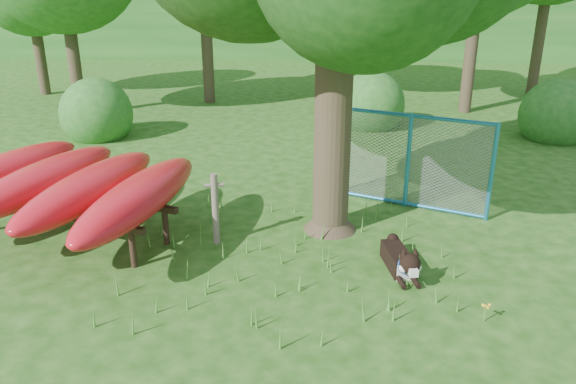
{
  "coord_description": "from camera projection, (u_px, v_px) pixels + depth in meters",
  "views": [
    {
      "loc": [
        0.62,
        -6.08,
        3.77
      ],
      "look_at": [
        0.2,
        1.2,
        1.0
      ],
      "focal_mm": 35.0,
      "sensor_mm": 36.0,
      "label": 1
    }
  ],
  "objects": [
    {
      "name": "ground",
      "position": [
        267.0,
        300.0,
        7.05
      ],
      "size": [
        80.0,
        80.0,
        0.0
      ],
      "primitive_type": "plane",
      "color": "#1A460E",
      "rests_on": "ground"
    },
    {
      "name": "wooden_post",
      "position": [
        215.0,
        207.0,
        8.36
      ],
      "size": [
        0.3,
        0.14,
        1.11
      ],
      "rotation": [
        0.0,
        0.0,
        0.28
      ],
      "color": "#64584B",
      "rests_on": "ground"
    },
    {
      "name": "kayak_rack",
      "position": [
        66.0,
        184.0,
        8.42
      ],
      "size": [
        4.05,
        4.37,
        1.16
      ],
      "rotation": [
        0.0,
        0.0,
        -0.35
      ],
      "color": "black",
      "rests_on": "ground"
    },
    {
      "name": "husky_dog",
      "position": [
        402.0,
        261.0,
        7.62
      ],
      "size": [
        0.45,
        1.21,
        0.54
      ],
      "rotation": [
        0.0,
        0.0,
        0.17
      ],
      "color": "black",
      "rests_on": "ground"
    },
    {
      "name": "fence_section",
      "position": [
        408.0,
        161.0,
        9.69
      ],
      "size": [
        2.63,
        1.23,
        2.78
      ],
      "rotation": [
        0.0,
        0.0,
        -0.42
      ],
      "color": "teal",
      "rests_on": "ground"
    },
    {
      "name": "wildflower_clump",
      "position": [
        486.0,
        307.0,
        6.54
      ],
      "size": [
        0.11,
        0.11,
        0.24
      ],
      "rotation": [
        0.0,
        0.0,
        -0.23
      ],
      "color": "#4A8C2E",
      "rests_on": "ground"
    },
    {
      "name": "shrub_left",
      "position": [
        99.0,
        137.0,
        14.32
      ],
      "size": [
        1.8,
        1.8,
        1.8
      ],
      "primitive_type": "sphere",
      "color": "#22601F",
      "rests_on": "ground"
    },
    {
      "name": "shrub_right",
      "position": [
        552.0,
        139.0,
        14.16
      ],
      "size": [
        1.8,
        1.8,
        1.8
      ],
      "primitive_type": "sphere",
      "color": "#22601F",
      "rests_on": "ground"
    },
    {
      "name": "shrub_mid",
      "position": [
        370.0,
        126.0,
        15.34
      ],
      "size": [
        1.8,
        1.8,
        1.8
      ],
      "primitive_type": "sphere",
      "color": "#22601F",
      "rests_on": "ground"
    }
  ]
}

